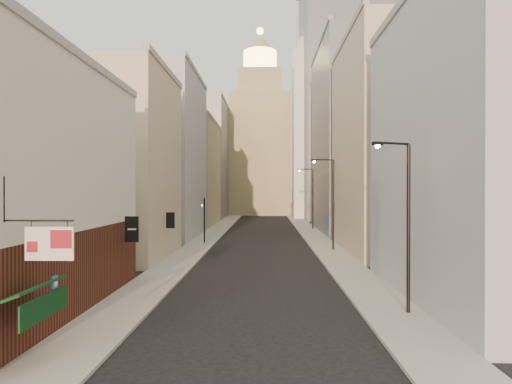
# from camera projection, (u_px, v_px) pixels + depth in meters

# --- Properties ---
(sidewalk_left) EXTENTS (3.00, 140.00, 0.15)m
(sidewalk_left) POSITION_uv_depth(u_px,v_px,m) (221.00, 227.00, 65.89)
(sidewalk_left) COLOR gray
(sidewalk_left) RESTS_ON ground
(sidewalk_right) EXTENTS (3.00, 140.00, 0.15)m
(sidewalk_right) POSITION_uv_depth(u_px,v_px,m) (305.00, 228.00, 65.57)
(sidewalk_right) COLOR gray
(sidewalk_right) RESTS_ON ground
(near_building_left) EXTENTS (8.30, 23.04, 12.30)m
(near_building_left) POSITION_uv_depth(u_px,v_px,m) (20.00, 187.00, 19.98)
(near_building_left) COLOR #522419
(near_building_left) RESTS_ON ground
(left_bldg_beige) EXTENTS (8.00, 12.00, 16.00)m
(left_bldg_beige) POSITION_uv_depth(u_px,v_px,m) (122.00, 165.00, 36.99)
(left_bldg_beige) COLOR #BBA88D
(left_bldg_beige) RESTS_ON ground
(left_bldg_grey) EXTENTS (8.00, 16.00, 20.00)m
(left_bldg_grey) POSITION_uv_depth(u_px,v_px,m) (165.00, 157.00, 52.97)
(left_bldg_grey) COLOR #9C9CA1
(left_bldg_grey) RESTS_ON ground
(left_bldg_tan) EXTENTS (8.00, 18.00, 17.00)m
(left_bldg_tan) POSITION_uv_depth(u_px,v_px,m) (191.00, 174.00, 70.98)
(left_bldg_tan) COLOR #8D805B
(left_bldg_tan) RESTS_ON ground
(left_bldg_wingrid) EXTENTS (8.00, 20.00, 24.00)m
(left_bldg_wingrid) POSITION_uv_depth(u_px,v_px,m) (208.00, 161.00, 90.95)
(left_bldg_wingrid) COLOR gray
(left_bldg_wingrid) RESTS_ON ground
(right_bldg_grey) EXTENTS (8.00, 16.00, 16.00)m
(right_bldg_grey) POSITION_uv_depth(u_px,v_px,m) (484.00, 150.00, 22.40)
(right_bldg_grey) COLOR #9C9CA1
(right_bldg_grey) RESTS_ON ground
(right_bldg_beige) EXTENTS (8.00, 16.00, 20.00)m
(right_bldg_beige) POSITION_uv_depth(u_px,v_px,m) (387.00, 146.00, 40.39)
(right_bldg_beige) COLOR #BBA88D
(right_bldg_beige) RESTS_ON ground
(right_bldg_wingrid) EXTENTS (8.00, 20.00, 26.00)m
(right_bldg_wingrid) POSITION_uv_depth(u_px,v_px,m) (347.00, 139.00, 60.36)
(right_bldg_wingrid) COLOR gray
(right_bldg_wingrid) RESTS_ON ground
(highrise) EXTENTS (21.00, 23.00, 51.20)m
(highrise) POSITION_uv_depth(u_px,v_px,m) (351.00, 94.00, 88.14)
(highrise) COLOR gray
(highrise) RESTS_ON ground
(clock_tower) EXTENTS (14.00, 14.00, 44.90)m
(clock_tower) POSITION_uv_depth(u_px,v_px,m) (260.00, 141.00, 102.64)
(clock_tower) COLOR #8D805B
(clock_tower) RESTS_ON ground
(white_tower) EXTENTS (8.00, 8.00, 41.50)m
(white_tower) POSITION_uv_depth(u_px,v_px,m) (312.00, 128.00, 88.37)
(white_tower) COLOR silver
(white_tower) RESTS_ON ground
(streetlamp_near) EXTENTS (1.99, 1.00, 8.09)m
(streetlamp_near) POSITION_uv_depth(u_px,v_px,m) (405.00, 217.00, 19.92)
(streetlamp_near) COLOR black
(streetlamp_near) RESTS_ON ground
(streetlamp_mid) EXTENTS (2.27, 0.75, 8.81)m
(streetlamp_mid) POSITION_uv_depth(u_px,v_px,m) (331.00, 199.00, 40.92)
(streetlamp_mid) COLOR black
(streetlamp_mid) RESTS_ON ground
(streetlamp_far) EXTENTS (2.35, 0.25, 8.96)m
(streetlamp_far) POSITION_uv_depth(u_px,v_px,m) (311.00, 195.00, 62.74)
(streetlamp_far) COLOR black
(streetlamp_far) RESTS_ON ground
(traffic_light_left) EXTENTS (0.59, 0.52, 5.00)m
(traffic_light_left) POSITION_uv_depth(u_px,v_px,m) (204.00, 210.00, 46.30)
(traffic_light_left) COLOR black
(traffic_light_left) RESTS_ON ground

